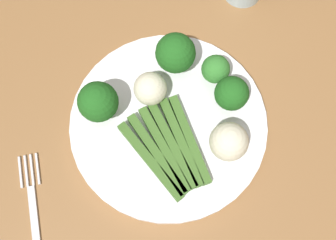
{
  "coord_description": "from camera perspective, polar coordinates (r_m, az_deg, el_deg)",
  "views": [
    {
      "loc": [
        -0.13,
        -0.16,
        1.31
      ],
      "look_at": [
        -0.04,
        0.0,
        0.77
      ],
      "focal_mm": 43.89,
      "sensor_mm": 36.0,
      "label": 1
    }
  ],
  "objects": [
    {
      "name": "cauliflower_front_left",
      "position": [
        0.57,
        -2.47,
        4.37
      ],
      "size": [
        0.05,
        0.05,
        0.05
      ],
      "primitive_type": "sphere",
      "color": "beige",
      "rests_on": "plate"
    },
    {
      "name": "dining_table",
      "position": [
        0.71,
        2.65,
        -2.17
      ],
      "size": [
        1.27,
        0.87,
        0.75
      ],
      "color": "olive",
      "rests_on": "ground_plane"
    },
    {
      "name": "cauliflower_mid",
      "position": [
        0.55,
        8.46,
        -2.98
      ],
      "size": [
        0.05,
        0.05,
        0.05
      ],
      "primitive_type": "sphere",
      "color": "beige",
      "rests_on": "plate"
    },
    {
      "name": "fork",
      "position": [
        0.6,
        -18.17,
        -11.93
      ],
      "size": [
        0.06,
        0.16,
        0.0
      ],
      "rotation": [
        0.0,
        0.0,
        1.29
      ],
      "color": "silver",
      "rests_on": "dining_table"
    },
    {
      "name": "plate",
      "position": [
        0.59,
        0.0,
        -0.4
      ],
      "size": [
        0.28,
        0.28,
        0.01
      ],
      "primitive_type": "cylinder",
      "color": "white",
      "rests_on": "dining_table"
    },
    {
      "name": "broccoli_right",
      "position": [
        0.56,
        -9.67,
        2.47
      ],
      "size": [
        0.06,
        0.06,
        0.07
      ],
      "color": "#4C7F2B",
      "rests_on": "plate"
    },
    {
      "name": "ground_plane",
      "position": [
        1.34,
        1.41,
        -10.2
      ],
      "size": [
        6.0,
        6.0,
        0.02
      ],
      "primitive_type": "cube",
      "color": "#B7A88E"
    },
    {
      "name": "broccoli_front",
      "position": [
        0.58,
        6.62,
        7.0
      ],
      "size": [
        0.04,
        0.04,
        0.05
      ],
      "color": "#609E3D",
      "rests_on": "plate"
    },
    {
      "name": "broccoli_near_center",
      "position": [
        0.58,
        1.04,
        9.22
      ],
      "size": [
        0.06,
        0.06,
        0.07
      ],
      "color": "#4C7F2B",
      "rests_on": "plate"
    },
    {
      "name": "asparagus_bundle",
      "position": [
        0.56,
        0.15,
        -3.97
      ],
      "size": [
        0.1,
        0.14,
        0.01
      ],
      "rotation": [
        0.0,
        0.0,
        1.55
      ],
      "color": "#3D6626",
      "rests_on": "plate"
    },
    {
      "name": "broccoli_back",
      "position": [
        0.57,
        8.82,
        3.63
      ],
      "size": [
        0.05,
        0.05,
        0.06
      ],
      "color": "#4C7F2B",
      "rests_on": "plate"
    }
  ]
}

